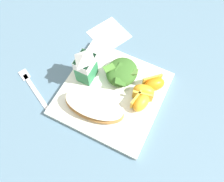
# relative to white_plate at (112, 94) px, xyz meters

# --- Properties ---
(ground) EXTENTS (3.00, 3.00, 0.00)m
(ground) POSITION_rel_white_plate_xyz_m (0.00, 0.00, -0.01)
(ground) COLOR slate
(white_plate) EXTENTS (0.28, 0.28, 0.02)m
(white_plate) POSITION_rel_white_plate_xyz_m (0.00, 0.00, 0.00)
(white_plate) COLOR white
(white_plate) RESTS_ON ground
(cheesy_pizza_bread) EXTENTS (0.10, 0.18, 0.04)m
(cheesy_pizza_bread) POSITION_rel_white_plate_xyz_m (-0.07, 0.02, 0.03)
(cheesy_pizza_bread) COLOR #A87038
(cheesy_pizza_bread) RESTS_ON white_plate
(green_salad_pile) EXTENTS (0.10, 0.10, 0.04)m
(green_salad_pile) POSITION_rel_white_plate_xyz_m (0.06, 0.00, 0.03)
(green_salad_pile) COLOR #336023
(green_salad_pile) RESTS_ON white_plate
(milk_carton) EXTENTS (0.06, 0.04, 0.11)m
(milk_carton) POSITION_rel_white_plate_xyz_m (0.02, 0.09, 0.07)
(milk_carton) COLOR #2D8451
(milk_carton) RESTS_ON white_plate
(orange_wedge_front) EXTENTS (0.07, 0.05, 0.04)m
(orange_wedge_front) POSITION_rel_white_plate_xyz_m (0.00, -0.09, 0.03)
(orange_wedge_front) COLOR orange
(orange_wedge_front) RESTS_ON white_plate
(orange_wedge_middle) EXTENTS (0.05, 0.07, 0.04)m
(orange_wedge_middle) POSITION_rel_white_plate_xyz_m (0.03, -0.08, 0.03)
(orange_wedge_middle) COLOR orange
(orange_wedge_middle) RESTS_ON white_plate
(orange_wedge_rear) EXTENTS (0.07, 0.07, 0.04)m
(orange_wedge_rear) POSITION_rel_white_plate_xyz_m (0.07, -0.10, 0.03)
(orange_wedge_rear) COLOR orange
(orange_wedge_rear) RESTS_ON white_plate
(paper_napkin) EXTENTS (0.15, 0.15, 0.00)m
(paper_napkin) POSITION_rel_white_plate_xyz_m (0.20, 0.11, -0.01)
(paper_napkin) COLOR white
(paper_napkin) RESTS_ON ground
(metal_fork) EXTENTS (0.10, 0.18, 0.01)m
(metal_fork) POSITION_rel_white_plate_xyz_m (-0.09, 0.22, -0.01)
(metal_fork) COLOR silver
(metal_fork) RESTS_ON ground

